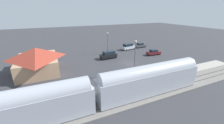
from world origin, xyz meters
TOP-DOWN VIEW (x-y plane):
  - ground_plane at (0.00, 0.00)m, footprint 200.00×200.00m
  - railway_track at (-14.00, 0.00)m, footprint 4.80×70.00m
  - platform at (-10.00, 0.00)m, footprint 3.20×46.00m
  - passenger_train at (-14.00, 14.26)m, footprint 2.93×37.97m
  - station_building at (4.00, 22.00)m, footprint 11.82×9.05m
  - pedestrian_on_platform at (-10.42, -6.80)m, footprint 0.36×0.36m
  - sedan_charcoal at (13.41, -12.69)m, footprint 2.01×4.57m
  - sedan_maroon at (3.60, -10.94)m, footprint 2.11×4.60m
  - suv_black at (6.21, 3.48)m, footprint 2.35×5.04m
  - suv_silver at (12.53, -6.86)m, footprint 2.83×5.18m
  - light_pole_near_platform at (-7.20, 3.32)m, footprint 0.44×0.44m
  - light_pole_lot_center at (10.79, 1.88)m, footprint 0.44×0.44m

SIDE VIEW (x-z plane):
  - ground_plane at x=0.00m, z-range 0.00..0.00m
  - railway_track at x=-14.00m, z-range -0.06..0.24m
  - platform at x=-10.00m, z-range 0.00..0.30m
  - sedan_charcoal at x=13.41m, z-range 0.01..1.75m
  - sedan_maroon at x=3.60m, z-range 0.01..1.75m
  - suv_black at x=6.21m, z-range 0.04..2.26m
  - suv_silver at x=12.53m, z-range 0.04..2.26m
  - pedestrian_on_platform at x=-10.42m, z-range 0.43..2.14m
  - passenger_train at x=-14.00m, z-range 0.37..5.35m
  - station_building at x=4.00m, z-range 0.11..5.83m
  - light_pole_lot_center at x=10.79m, z-range 0.96..7.89m
  - light_pole_near_platform at x=-7.20m, z-range 1.01..8.86m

